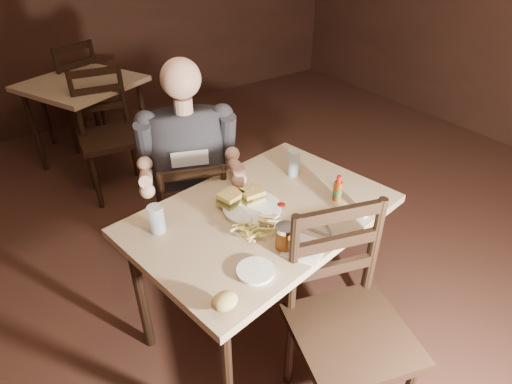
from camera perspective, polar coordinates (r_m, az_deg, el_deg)
room_shell at (r=1.73m, az=12.10°, el=14.78°), size 7.00×7.00×7.00m
main_table at (r=2.03m, az=0.81°, el=-4.47°), size 1.31×0.98×0.77m
bg_table at (r=3.91m, az=-22.08°, el=12.30°), size 1.06×1.06×0.77m
chair_far at (r=2.55m, az=-8.24°, el=-3.26°), size 0.52×0.54×0.85m
chair_near at (r=1.87m, az=12.64°, el=-18.07°), size 0.58×0.61×0.99m
bg_chair_far at (r=4.48m, az=-23.53°, el=11.85°), size 0.60×0.63×0.98m
bg_chair_near at (r=3.48m, az=-18.88°, el=6.88°), size 0.51×0.55×0.96m
diner at (r=2.26m, az=-9.05°, el=5.72°), size 0.65×0.58×0.92m
dinner_plate at (r=1.98m, az=-0.51°, el=-2.25°), size 0.31×0.31×0.02m
sandwich_left at (r=1.98m, az=-3.38°, el=-0.43°), size 0.13×0.11×0.10m
sandwich_right at (r=2.00m, az=-0.51°, el=-0.04°), size 0.11×0.09×0.09m
fries_pile at (r=1.84m, az=0.44°, el=-4.45°), size 0.27×0.21×0.04m
ketchup_dollop at (r=1.99m, az=3.41°, el=-1.72°), size 0.05×0.05×0.01m
glass_left at (r=1.87m, az=-13.14°, el=-3.54°), size 0.08×0.08×0.13m
glass_right at (r=2.22m, az=5.04°, el=3.87°), size 0.07×0.07×0.14m
hot_sauce at (r=2.06m, az=10.87°, el=0.54°), size 0.05×0.05×0.13m
salt_shaker at (r=2.00m, az=14.40°, el=-2.37°), size 0.04×0.04×0.06m
syrup_dispenser at (r=1.75m, az=3.88°, el=-5.97°), size 0.10×0.10×0.11m
napkin at (r=1.78m, az=6.49°, el=-7.47°), size 0.22×0.22×0.00m
knife at (r=1.86m, az=8.69°, el=-5.40°), size 0.08×0.19×0.00m
fork at (r=1.92m, az=9.30°, el=-4.16°), size 0.08×0.14×0.00m
side_plate at (r=1.67m, az=-0.07°, el=-10.58°), size 0.17×0.17×0.01m
bread_roll at (r=1.52m, az=-4.22°, el=-14.32°), size 0.11×0.10×0.06m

